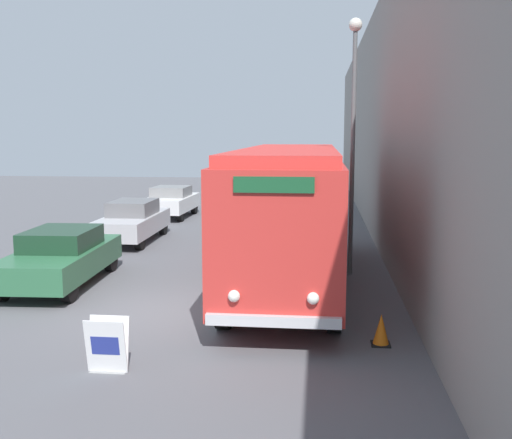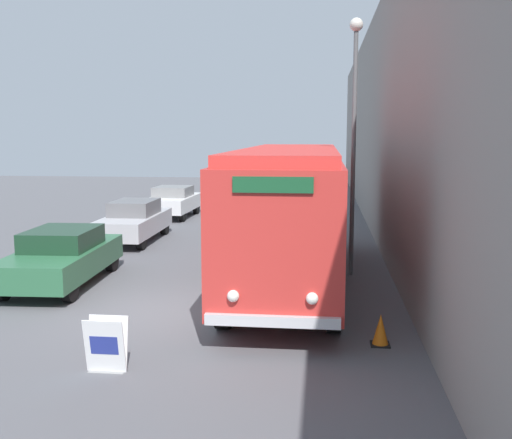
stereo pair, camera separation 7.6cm
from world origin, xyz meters
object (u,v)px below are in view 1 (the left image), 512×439
object	(u,v)px
streetlamp	(353,113)
traffic_cone	(381,330)
vintage_bus	(289,207)
parked_car_far	(171,201)
sign_board	(107,346)
parked_car_mid	(133,221)
parked_car_near	(61,257)

from	to	relation	value
streetlamp	traffic_cone	distance (m)	7.07
vintage_bus	streetlamp	world-z (taller)	streetlamp
streetlamp	parked_car_far	distance (m)	13.82
vintage_bus	sign_board	xyz separation A→B (m)	(-2.69, -6.45, -1.56)
streetlamp	traffic_cone	size ratio (longest dim) A/B	11.65
streetlamp	parked_car_far	size ratio (longest dim) A/B	1.72
parked_car_mid	traffic_cone	size ratio (longest dim) A/B	7.63
sign_board	vintage_bus	bearing A→B (deg)	67.39
sign_board	parked_car_mid	world-z (taller)	parked_car_mid
parked_car_far	traffic_cone	world-z (taller)	parked_car_far
parked_car_far	traffic_cone	size ratio (longest dim) A/B	6.78
parked_car_mid	traffic_cone	distance (m)	12.86
streetlamp	parked_car_near	xyz separation A→B (m)	(-7.59, -1.98, -3.73)
streetlamp	parked_car_mid	xyz separation A→B (m)	(-7.69, 4.37, -3.72)
parked_car_mid	parked_car_far	bearing A→B (deg)	90.99
parked_car_near	parked_car_far	size ratio (longest dim) A/B	1.15
streetlamp	parked_car_far	world-z (taller)	streetlamp
parked_car_near	traffic_cone	xyz separation A→B (m)	(7.90, -3.71, -0.45)
streetlamp	parked_car_near	world-z (taller)	streetlamp
streetlamp	parked_car_far	bearing A→B (deg)	126.19
vintage_bus	streetlamp	size ratio (longest dim) A/B	1.57
sign_board	parked_car_far	world-z (taller)	parked_car_far
vintage_bus	parked_car_mid	world-z (taller)	vintage_bus
traffic_cone	parked_car_near	bearing A→B (deg)	154.81
parked_car_near	parked_car_mid	size ratio (longest dim) A/B	1.03
vintage_bus	traffic_cone	size ratio (longest dim) A/B	18.25
parked_car_mid	parked_car_far	size ratio (longest dim) A/B	1.13
parked_car_far	streetlamp	bearing A→B (deg)	-52.16
sign_board	traffic_cone	bearing A→B (deg)	20.94
sign_board	streetlamp	xyz separation A→B (m)	(4.36, 7.48, 4.03)
streetlamp	parked_car_near	size ratio (longest dim) A/B	1.49
streetlamp	parked_car_near	distance (m)	8.69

